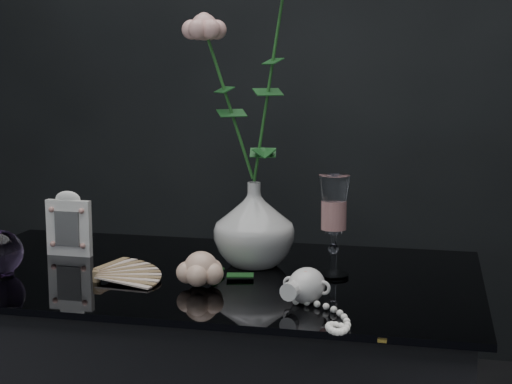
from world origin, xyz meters
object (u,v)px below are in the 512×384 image
(picture_frame, at_px, (69,223))
(paperweight, at_px, (1,252))
(wine_glass, at_px, (334,227))
(loose_rose, at_px, (201,269))
(pearl_jar, at_px, (307,284))
(vase, at_px, (254,224))

(picture_frame, height_order, paperweight, picture_frame)
(wine_glass, xyz_separation_m, picture_frame, (-0.56, 0.05, -0.03))
(paperweight, bearing_deg, picture_frame, 70.63)
(loose_rose, height_order, pearl_jar, loose_rose)
(wine_glass, height_order, pearl_jar, wine_glass)
(paperweight, relative_size, pearl_jar, 0.39)
(vase, relative_size, paperweight, 1.97)
(vase, distance_m, loose_rose, 0.19)
(wine_glass, bearing_deg, vase, 163.14)
(wine_glass, bearing_deg, pearl_jar, -97.70)
(vase, height_order, pearl_jar, vase)
(vase, bearing_deg, wine_glass, -16.86)
(vase, height_order, loose_rose, vase)
(loose_rose, bearing_deg, paperweight, -162.57)
(vase, relative_size, pearl_jar, 0.76)
(vase, xyz_separation_m, loose_rose, (-0.06, -0.17, -0.05))
(loose_rose, bearing_deg, vase, 87.76)
(picture_frame, relative_size, loose_rose, 0.72)
(vase, relative_size, wine_glass, 0.87)
(picture_frame, xyz_separation_m, loose_rose, (0.34, -0.16, -0.04))
(wine_glass, relative_size, pearl_jar, 0.88)
(paperweight, xyz_separation_m, pearl_jar, (0.60, -0.05, -0.01))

